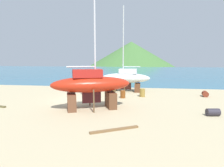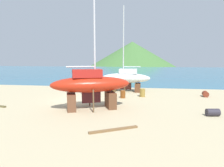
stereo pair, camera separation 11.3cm
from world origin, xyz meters
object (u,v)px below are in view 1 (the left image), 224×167
barrel_rust_near (142,93)px  barrel_tar_black (123,94)px  barrel_rust_far (205,94)px  barrel_rust_mid (213,112)px  sailboat_large_starboard (126,78)px  worker (139,81)px  sailboat_far_slipway (91,85)px

barrel_rust_near → barrel_tar_black: bearing=-154.4°
barrel_rust_near → barrel_rust_far: (7.11, 1.06, -0.14)m
barrel_rust_mid → barrel_rust_far: barrel_rust_far is taller
sailboat_large_starboard → barrel_tar_black: sailboat_large_starboard is taller
barrel_rust_near → barrel_tar_black: 2.36m
worker → barrel_rust_mid: (5.62, -14.07, -0.60)m
sailboat_large_starboard → sailboat_far_slipway: (-2.30, -9.20, 0.30)m
sailboat_far_slipway → barrel_rust_near: 7.59m
sailboat_far_slipway → barrel_tar_black: size_ratio=13.87×
barrel_rust_mid → barrel_tar_black: (-7.34, 5.65, 0.13)m
worker → barrel_rust_far: 9.86m
sailboat_far_slipway → barrel_rust_mid: sailboat_far_slipway is taller
worker → barrel_rust_near: worker is taller
sailboat_large_starboard → barrel_rust_far: size_ratio=12.32×
sailboat_far_slipway → barrel_rust_far: sailboat_far_slipway is taller
sailboat_large_starboard → barrel_rust_mid: (7.34, -9.94, -1.47)m
sailboat_far_slipway → barrel_rust_mid: bearing=-26.5°
barrel_rust_mid → barrel_rust_far: size_ratio=1.05×
sailboat_large_starboard → sailboat_far_slipway: 9.49m
worker → barrel_rust_near: 7.42m
barrel_rust_near → barrel_tar_black: barrel_rust_near is taller
barrel_rust_mid → barrel_rust_near: bearing=127.9°
sailboat_large_starboard → barrel_rust_far: bearing=168.2°
barrel_rust_near → barrel_rust_far: 7.19m
worker → barrel_rust_far: worker is taller
sailboat_large_starboard → barrel_tar_black: bearing=91.8°
sailboat_far_slipway → barrel_tar_black: 5.68m
sailboat_large_starboard → barrel_rust_mid: sailboat_large_starboard is taller
sailboat_large_starboard → sailboat_far_slipway: sailboat_far_slipway is taller
barrel_rust_near → barrel_rust_far: barrel_rust_near is taller
barrel_rust_mid → barrel_tar_black: 9.26m
barrel_rust_near → barrel_tar_black: (-2.13, -1.02, -0.04)m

